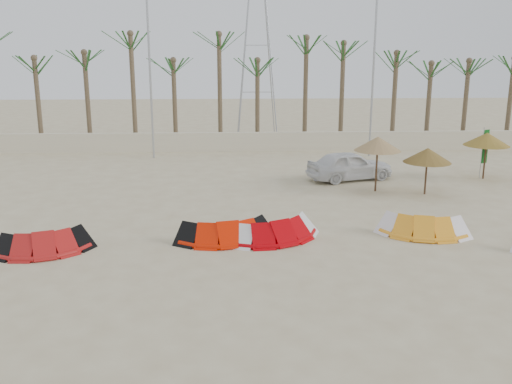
{
  "coord_description": "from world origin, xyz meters",
  "views": [
    {
      "loc": [
        -0.94,
        -16.32,
        7.14
      ],
      "look_at": [
        0.0,
        6.0,
        1.3
      ],
      "focal_mm": 40.0,
      "sensor_mm": 36.0,
      "label": 1
    }
  ],
  "objects_px": {
    "car": "(350,165)",
    "kite_red_mid": "(226,228)",
    "kite_red_right": "(275,227)",
    "parasol_left": "(378,144)",
    "kite_orange": "(421,223)",
    "kite_red_left": "(46,239)",
    "parasol_right": "(487,139)",
    "parasol_mid": "(427,155)"
  },
  "relations": [
    {
      "from": "kite_red_mid",
      "to": "kite_red_right",
      "type": "xyz_separation_m",
      "value": [
        1.84,
        0.04,
        -0.0
      ]
    },
    {
      "from": "kite_red_mid",
      "to": "parasol_mid",
      "type": "height_order",
      "value": "parasol_mid"
    },
    {
      "from": "parasol_right",
      "to": "kite_red_right",
      "type": "bearing_deg",
      "value": -142.72
    },
    {
      "from": "kite_red_left",
      "to": "parasol_mid",
      "type": "bearing_deg",
      "value": 24.0
    },
    {
      "from": "kite_orange",
      "to": "car",
      "type": "height_order",
      "value": "car"
    },
    {
      "from": "parasol_mid",
      "to": "parasol_left",
      "type": "bearing_deg",
      "value": 163.58
    },
    {
      "from": "parasol_mid",
      "to": "car",
      "type": "distance_m",
      "value": 4.57
    },
    {
      "from": "kite_red_right",
      "to": "parasol_left",
      "type": "xyz_separation_m",
      "value": [
        5.53,
        6.75,
        1.97
      ]
    },
    {
      "from": "kite_red_mid",
      "to": "parasol_left",
      "type": "distance_m",
      "value": 10.21
    },
    {
      "from": "kite_orange",
      "to": "parasol_right",
      "type": "xyz_separation_m",
      "value": [
        6.38,
        8.93,
        1.75
      ]
    },
    {
      "from": "kite_red_left",
      "to": "kite_red_right",
      "type": "distance_m",
      "value": 8.27
    },
    {
      "from": "kite_red_left",
      "to": "kite_red_right",
      "type": "bearing_deg",
      "value": 7.26
    },
    {
      "from": "kite_red_right",
      "to": "parasol_left",
      "type": "distance_m",
      "value": 8.94
    },
    {
      "from": "kite_red_right",
      "to": "kite_orange",
      "type": "relative_size",
      "value": 1.11
    },
    {
      "from": "kite_red_right",
      "to": "kite_red_left",
      "type": "bearing_deg",
      "value": -172.74
    },
    {
      "from": "kite_red_mid",
      "to": "parasol_right",
      "type": "relative_size",
      "value": 1.55
    },
    {
      "from": "parasol_left",
      "to": "parasol_right",
      "type": "height_order",
      "value": "parasol_left"
    },
    {
      "from": "parasol_right",
      "to": "car",
      "type": "bearing_deg",
      "value": 179.38
    },
    {
      "from": "kite_red_mid",
      "to": "parasol_mid",
      "type": "bearing_deg",
      "value": 32.39
    },
    {
      "from": "kite_red_left",
      "to": "parasol_left",
      "type": "height_order",
      "value": "parasol_left"
    },
    {
      "from": "kite_red_left",
      "to": "parasol_left",
      "type": "relative_size",
      "value": 1.33
    },
    {
      "from": "car",
      "to": "kite_red_mid",
      "type": "bearing_deg",
      "value": 128.02
    },
    {
      "from": "kite_red_left",
      "to": "parasol_mid",
      "type": "xyz_separation_m",
      "value": [
        16.01,
        7.13,
        1.51
      ]
    },
    {
      "from": "parasol_mid",
      "to": "car",
      "type": "relative_size",
      "value": 0.5
    },
    {
      "from": "car",
      "to": "parasol_right",
      "type": "bearing_deg",
      "value": -107.36
    },
    {
      "from": "parasol_right",
      "to": "car",
      "type": "xyz_separation_m",
      "value": [
        -7.33,
        0.08,
        -1.39
      ]
    },
    {
      "from": "kite_red_left",
      "to": "car",
      "type": "relative_size",
      "value": 0.79
    },
    {
      "from": "parasol_mid",
      "to": "car",
      "type": "xyz_separation_m",
      "value": [
        -3.08,
        3.17,
        -1.15
      ]
    },
    {
      "from": "parasol_left",
      "to": "kite_orange",
      "type": "bearing_deg",
      "value": -88.72
    },
    {
      "from": "kite_red_mid",
      "to": "kite_red_right",
      "type": "relative_size",
      "value": 0.96
    },
    {
      "from": "parasol_left",
      "to": "car",
      "type": "height_order",
      "value": "parasol_left"
    },
    {
      "from": "kite_red_left",
      "to": "kite_red_mid",
      "type": "xyz_separation_m",
      "value": [
        6.36,
        1.01,
        0.0
      ]
    },
    {
      "from": "kite_orange",
      "to": "parasol_mid",
      "type": "distance_m",
      "value": 6.39
    },
    {
      "from": "kite_orange",
      "to": "car",
      "type": "distance_m",
      "value": 9.06
    },
    {
      "from": "kite_red_left",
      "to": "parasol_left",
      "type": "bearing_deg",
      "value": 29.58
    },
    {
      "from": "kite_red_mid",
      "to": "kite_red_left",
      "type": "bearing_deg",
      "value": -170.98
    },
    {
      "from": "kite_red_mid",
      "to": "parasol_mid",
      "type": "distance_m",
      "value": 11.52
    },
    {
      "from": "kite_red_right",
      "to": "parasol_right",
      "type": "xyz_separation_m",
      "value": [
        12.05,
        9.18,
        1.75
      ]
    },
    {
      "from": "kite_orange",
      "to": "car",
      "type": "xyz_separation_m",
      "value": [
        -0.95,
        9.01,
        0.36
      ]
    },
    {
      "from": "kite_orange",
      "to": "parasol_left",
      "type": "height_order",
      "value": "parasol_left"
    },
    {
      "from": "kite_red_right",
      "to": "kite_orange",
      "type": "height_order",
      "value": "same"
    },
    {
      "from": "kite_red_mid",
      "to": "kite_orange",
      "type": "bearing_deg",
      "value": 2.16
    }
  ]
}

